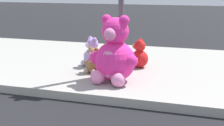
# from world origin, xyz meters

# --- Properties ---
(sidewalk) EXTENTS (28.00, 4.40, 0.15)m
(sidewalk) POSITION_xyz_m (0.00, 5.20, 0.07)
(sidewalk) COLOR #9E9B93
(sidewalk) RESTS_ON ground_plane
(plush_pink_large) EXTENTS (0.94, 0.84, 1.22)m
(plush_pink_large) POSITION_xyz_m (1.04, 3.81, 0.64)
(plush_pink_large) COLOR #F22D93
(plush_pink_large) RESTS_ON sidewalk
(plush_brown) EXTENTS (0.40, 0.37, 0.53)m
(plush_brown) POSITION_xyz_m (0.46, 4.26, 0.36)
(plush_brown) COLOR olive
(plush_brown) RESTS_ON sidewalk
(plush_red) EXTENTS (0.42, 0.48, 0.62)m
(plush_red) POSITION_xyz_m (1.25, 4.95, 0.40)
(plush_red) COLOR red
(plush_red) RESTS_ON sidewalk
(plush_lavender) EXTENTS (0.46, 0.47, 0.65)m
(plush_lavender) POSITION_xyz_m (0.25, 4.74, 0.41)
(plush_lavender) COLOR #B28CD8
(plush_lavender) RESTS_ON sidewalk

